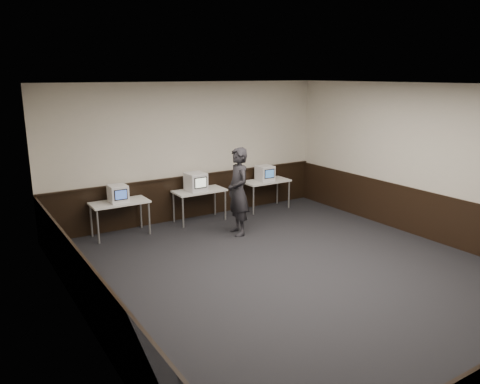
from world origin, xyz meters
The scene contains 16 objects.
floor centered at (0.00, 0.00, 0.00)m, with size 8.00×8.00×0.00m, color black.
ceiling centered at (0.00, 0.00, 3.20)m, with size 8.00×8.00×0.00m, color white.
back_wall centered at (0.00, 4.00, 1.60)m, with size 7.00×7.00×0.00m, color beige.
left_wall centered at (-3.50, 0.00, 1.60)m, with size 8.00×8.00×0.00m, color beige.
right_wall centered at (3.50, 0.00, 1.60)m, with size 8.00×8.00×0.00m, color beige.
wainscot_back centered at (0.00, 3.98, 0.50)m, with size 6.98×0.04×1.00m, color black.
wainscot_left centered at (-3.48, 0.00, 0.50)m, with size 0.04×7.98×1.00m, color black.
wainscot_right centered at (3.48, 0.00, 0.50)m, with size 0.04×7.98×1.00m, color black.
wainscot_rail centered at (0.00, 3.96, 1.02)m, with size 6.98×0.06×0.04m, color black.
desk_left centered at (-1.90, 3.60, 0.68)m, with size 1.20×0.60×0.75m.
desk_center centered at (0.00, 3.60, 0.68)m, with size 1.20×0.60×0.75m.
desk_right centered at (1.90, 3.60, 0.68)m, with size 1.20×0.60×0.75m.
emac_left centered at (-1.93, 3.57, 0.94)m, with size 0.37×0.40×0.37m.
emac_center centered at (-0.10, 3.58, 0.96)m, with size 0.44×0.47×0.42m.
emac_right centered at (1.86, 3.60, 0.94)m, with size 0.39×0.42×0.38m.
person centered at (0.28, 2.34, 0.94)m, with size 0.69×0.45×1.88m, color black.
Camera 1 is at (-4.83, -5.80, 3.37)m, focal length 35.00 mm.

